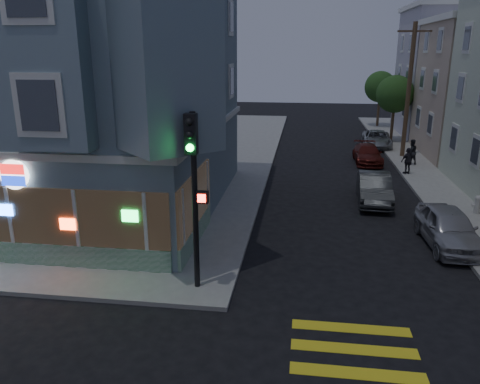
% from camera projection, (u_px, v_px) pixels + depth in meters
% --- Properties ---
extents(ground, '(120.00, 120.00, 0.00)m').
position_uv_depth(ground, '(101.00, 345.00, 12.12)').
color(ground, black).
rests_on(ground, ground).
extents(sidewalk_nw, '(33.00, 42.00, 0.15)m').
position_uv_depth(sidewalk_nw, '(59.00, 150.00, 35.67)').
color(sidewalk_nw, gray).
rests_on(sidewalk_nw, ground).
extents(corner_building, '(14.60, 14.60, 11.40)m').
position_uv_depth(corner_building, '(66.00, 84.00, 21.63)').
color(corner_building, slate).
rests_on(corner_building, sidewalk_nw).
extents(row_house_d, '(12.00, 8.60, 10.50)m').
position_uv_depth(row_house_d, '(476.00, 74.00, 40.24)').
color(row_house_d, '#A9A5B6').
rests_on(row_house_d, sidewalk_ne).
extents(utility_pole, '(2.20, 0.30, 9.00)m').
position_uv_depth(utility_pole, '(409.00, 89.00, 31.92)').
color(utility_pole, '#4C3826').
rests_on(utility_pole, sidewalk_ne).
extents(street_tree_near, '(3.00, 3.00, 5.30)m').
position_uv_depth(street_tree_near, '(395.00, 94.00, 37.83)').
color(street_tree_near, '#4C3826').
rests_on(street_tree_near, sidewalk_ne).
extents(street_tree_far, '(3.00, 3.00, 5.30)m').
position_uv_depth(street_tree_far, '(380.00, 87.00, 45.41)').
color(street_tree_far, '#4C3826').
rests_on(street_tree_far, sidewalk_ne).
extents(pedestrian_a, '(0.97, 0.87, 1.65)m').
position_uv_depth(pedestrian_a, '(411.00, 152.00, 30.50)').
color(pedestrian_a, black).
rests_on(pedestrian_a, sidewalk_ne).
extents(pedestrian_b, '(1.01, 0.75, 1.59)m').
position_uv_depth(pedestrian_b, '(408.00, 161.00, 28.15)').
color(pedestrian_b, '#24222A').
rests_on(pedestrian_b, sidewalk_ne).
extents(parked_car_a, '(1.97, 4.48, 1.50)m').
position_uv_depth(parked_car_a, '(448.00, 228.00, 18.08)').
color(parked_car_a, '#A8AAB0').
rests_on(parked_car_a, ground).
extents(parked_car_b, '(1.79, 4.50, 1.46)m').
position_uv_depth(parked_car_b, '(374.00, 188.00, 23.29)').
color(parked_car_b, '#333638').
rests_on(parked_car_b, ground).
extents(parked_car_c, '(1.74, 4.24, 1.23)m').
position_uv_depth(parked_car_c, '(368.00, 154.00, 31.57)').
color(parked_car_c, '#591914').
rests_on(parked_car_c, ground).
extents(parked_car_d, '(2.46, 4.79, 1.29)m').
position_uv_depth(parked_car_d, '(377.00, 139.00, 36.72)').
color(parked_car_d, gray).
rests_on(parked_car_d, ground).
extents(traffic_signal, '(0.63, 0.62, 5.51)m').
position_uv_depth(traffic_signal, '(194.00, 173.00, 13.63)').
color(traffic_signal, black).
rests_on(traffic_signal, sidewalk_nw).
extents(fire_hydrant, '(0.50, 0.29, 0.86)m').
position_uv_depth(fire_hydrant, '(477.00, 204.00, 21.33)').
color(fire_hydrant, silver).
rests_on(fire_hydrant, sidewalk_ne).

